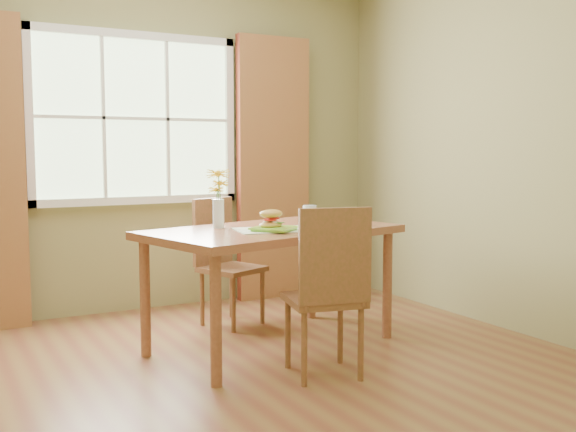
% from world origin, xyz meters
% --- Properties ---
extents(room, '(4.24, 3.84, 2.74)m').
position_xyz_m(room, '(0.00, 0.00, 1.35)').
color(room, brown).
rests_on(room, ground).
extents(window, '(1.62, 0.06, 1.32)m').
position_xyz_m(window, '(0.00, 1.87, 1.50)').
color(window, beige).
rests_on(window, room).
extents(curtain_right, '(0.65, 0.08, 2.20)m').
position_xyz_m(curtain_right, '(1.15, 1.78, 1.10)').
color(curtain_right, maroon).
rests_on(curtain_right, room).
extents(dining_table, '(1.73, 1.22, 0.77)m').
position_xyz_m(dining_table, '(0.46, 0.48, 0.69)').
color(dining_table, brown).
rests_on(dining_table, room).
extents(chair_near, '(0.48, 0.48, 0.96)m').
position_xyz_m(chair_near, '(0.44, -0.22, 0.52)').
color(chair_near, brown).
rests_on(chair_near, room).
extents(chair_far, '(0.50, 0.50, 0.91)m').
position_xyz_m(chair_far, '(0.43, 1.17, 0.50)').
color(chair_far, brown).
rests_on(chair_far, room).
extents(placemat, '(0.50, 0.40, 0.01)m').
position_xyz_m(placemat, '(0.40, 0.37, 0.77)').
color(placemat, beige).
rests_on(placemat, dining_table).
extents(plate, '(0.34, 0.34, 0.01)m').
position_xyz_m(plate, '(0.39, 0.31, 0.78)').
color(plate, '#87DA36').
rests_on(plate, placemat).
extents(croissant_sandwich, '(0.16, 0.11, 0.12)m').
position_xyz_m(croissant_sandwich, '(0.38, 0.33, 0.84)').
color(croissant_sandwich, gold).
rests_on(croissant_sandwich, plate).
extents(water_glass, '(0.09, 0.09, 0.14)m').
position_xyz_m(water_glass, '(0.72, 0.45, 0.83)').
color(water_glass, silver).
rests_on(water_glass, dining_table).
extents(flower_vase, '(0.15, 0.15, 0.37)m').
position_xyz_m(flower_vase, '(0.17, 0.65, 0.99)').
color(flower_vase, silver).
rests_on(flower_vase, dining_table).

